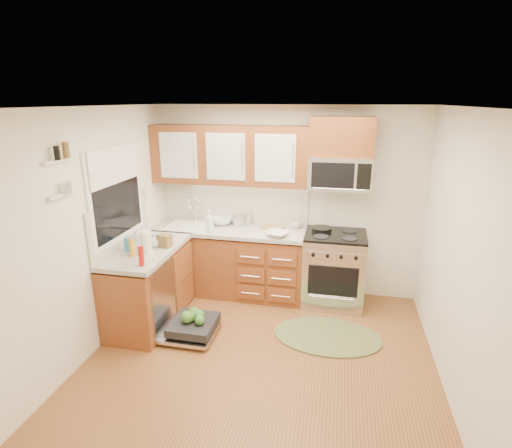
% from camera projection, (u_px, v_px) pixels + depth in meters
% --- Properties ---
extents(floor, '(3.50, 3.50, 0.00)m').
position_uv_depth(floor, '(260.00, 361.00, 4.08)').
color(floor, brown).
rests_on(floor, ground).
extents(ceiling, '(3.50, 3.50, 0.00)m').
position_uv_depth(ceiling, '(260.00, 107.00, 3.33)').
color(ceiling, white).
rests_on(ceiling, ground).
extents(wall_back, '(3.50, 0.04, 2.50)m').
position_uv_depth(wall_back, '(286.00, 202.00, 5.34)').
color(wall_back, silver).
rests_on(wall_back, ground).
extents(wall_front, '(3.50, 0.04, 2.50)m').
position_uv_depth(wall_front, '(192.00, 363.00, 2.07)').
color(wall_front, silver).
rests_on(wall_front, ground).
extents(wall_left, '(0.04, 3.50, 2.50)m').
position_uv_depth(wall_left, '(92.00, 234.00, 4.06)').
color(wall_left, silver).
rests_on(wall_left, ground).
extents(wall_right, '(0.04, 3.50, 2.50)m').
position_uv_depth(wall_right, '(463.00, 262.00, 3.35)').
color(wall_right, silver).
rests_on(wall_right, ground).
extents(base_cabinet_back, '(2.05, 0.60, 0.85)m').
position_uv_depth(base_cabinet_back, '(229.00, 263.00, 5.45)').
color(base_cabinet_back, brown).
rests_on(base_cabinet_back, ground).
extents(base_cabinet_left, '(0.60, 1.25, 0.85)m').
position_uv_depth(base_cabinet_left, '(149.00, 288.00, 4.73)').
color(base_cabinet_left, brown).
rests_on(base_cabinet_left, ground).
extents(countertop_back, '(2.07, 0.64, 0.05)m').
position_uv_depth(countertop_back, '(228.00, 230.00, 5.30)').
color(countertop_back, '#A9A49A').
rests_on(countertop_back, base_cabinet_back).
extents(countertop_left, '(0.64, 1.27, 0.05)m').
position_uv_depth(countertop_left, '(146.00, 250.00, 4.59)').
color(countertop_left, '#A9A49A').
rests_on(countertop_left, base_cabinet_left).
extents(backsplash_back, '(2.05, 0.02, 0.57)m').
position_uv_depth(backsplash_back, '(234.00, 202.00, 5.48)').
color(backsplash_back, beige).
rests_on(backsplash_back, ground).
extents(backsplash_left, '(0.02, 1.25, 0.57)m').
position_uv_depth(backsplash_left, '(120.00, 223.00, 4.55)').
color(backsplash_left, beige).
rests_on(backsplash_left, ground).
extents(upper_cabinets, '(2.05, 0.35, 0.75)m').
position_uv_depth(upper_cabinets, '(229.00, 155.00, 5.13)').
color(upper_cabinets, brown).
rests_on(upper_cabinets, ground).
extents(cabinet_over_mw, '(0.76, 0.35, 0.47)m').
position_uv_depth(cabinet_over_mw, '(342.00, 137.00, 4.77)').
color(cabinet_over_mw, brown).
rests_on(cabinet_over_mw, ground).
extents(range, '(0.76, 0.64, 0.95)m').
position_uv_depth(range, '(334.00, 269.00, 5.13)').
color(range, silver).
rests_on(range, ground).
extents(microwave, '(0.76, 0.38, 0.40)m').
position_uv_depth(microwave, '(340.00, 173.00, 4.88)').
color(microwave, silver).
rests_on(microwave, ground).
extents(sink, '(0.62, 0.50, 0.26)m').
position_uv_depth(sink, '(191.00, 235.00, 5.41)').
color(sink, white).
rests_on(sink, ground).
extents(dishwasher, '(0.70, 0.60, 0.20)m').
position_uv_depth(dishwasher, '(190.00, 327.00, 4.50)').
color(dishwasher, silver).
rests_on(dishwasher, ground).
extents(window, '(0.03, 1.05, 1.05)m').
position_uv_depth(window, '(116.00, 194.00, 4.43)').
color(window, white).
rests_on(window, ground).
extents(window_blind, '(0.02, 0.96, 0.40)m').
position_uv_depth(window_blind, '(115.00, 165.00, 4.33)').
color(window_blind, white).
rests_on(window_blind, ground).
extents(shelf_upper, '(0.04, 0.40, 0.03)m').
position_uv_depth(shelf_upper, '(60.00, 160.00, 3.48)').
color(shelf_upper, white).
rests_on(shelf_upper, ground).
extents(shelf_lower, '(0.04, 0.40, 0.03)m').
position_uv_depth(shelf_lower, '(64.00, 194.00, 3.57)').
color(shelf_lower, white).
rests_on(shelf_lower, ground).
extents(rug, '(1.41, 1.17, 0.02)m').
position_uv_depth(rug, '(327.00, 336.00, 4.49)').
color(rug, olive).
rests_on(rug, ground).
extents(skillet, '(0.27, 0.27, 0.05)m').
position_uv_depth(skillet, '(322.00, 229.00, 5.10)').
color(skillet, black).
rests_on(skillet, range).
extents(stock_pot, '(0.21, 0.21, 0.11)m').
position_uv_depth(stock_pot, '(239.00, 221.00, 5.40)').
color(stock_pot, silver).
rests_on(stock_pot, countertop_back).
extents(cutting_board, '(0.33, 0.26, 0.02)m').
position_uv_depth(cutting_board, '(272.00, 228.00, 5.28)').
color(cutting_board, '#A7884C').
rests_on(cutting_board, countertop_back).
extents(canister, '(0.10, 0.10, 0.16)m').
position_uv_depth(canister, '(249.00, 219.00, 5.42)').
color(canister, silver).
rests_on(canister, countertop_back).
extents(paper_towel_roll, '(0.14, 0.14, 0.26)m').
position_uv_depth(paper_towel_roll, '(146.00, 242.00, 4.40)').
color(paper_towel_roll, white).
rests_on(paper_towel_roll, countertop_left).
extents(mustard_bottle, '(0.08, 0.08, 0.20)m').
position_uv_depth(mustard_bottle, '(132.00, 248.00, 4.33)').
color(mustard_bottle, gold).
rests_on(mustard_bottle, countertop_left).
extents(red_bottle, '(0.07, 0.07, 0.21)m').
position_uv_depth(red_bottle, '(141.00, 256.00, 4.07)').
color(red_bottle, '#AD140E').
rests_on(red_bottle, countertop_left).
extents(wooden_box, '(0.17, 0.14, 0.15)m').
position_uv_depth(wooden_box, '(165.00, 241.00, 4.60)').
color(wooden_box, brown).
rests_on(wooden_box, countertop_left).
extents(blue_carton, '(0.11, 0.09, 0.15)m').
position_uv_depth(blue_carton, '(129.00, 244.00, 4.48)').
color(blue_carton, teal).
rests_on(blue_carton, countertop_left).
extents(bowl_a, '(0.34, 0.34, 0.06)m').
position_uv_depth(bowl_a, '(277.00, 234.00, 4.97)').
color(bowl_a, '#999999').
rests_on(bowl_a, countertop_back).
extents(bowl_b, '(0.30, 0.30, 0.09)m').
position_uv_depth(bowl_b, '(221.00, 221.00, 5.45)').
color(bowl_b, '#999999').
rests_on(bowl_b, countertop_back).
extents(cup, '(0.15, 0.15, 0.10)m').
position_uv_depth(cup, '(297.00, 224.00, 5.30)').
color(cup, '#999999').
rests_on(cup, countertop_back).
extents(soap_bottle_a, '(0.12, 0.12, 0.28)m').
position_uv_depth(soap_bottle_a, '(210.00, 221.00, 5.12)').
color(soap_bottle_a, '#999999').
rests_on(soap_bottle_a, countertop_back).
extents(soap_bottle_b, '(0.11, 0.11, 0.19)m').
position_uv_depth(soap_bottle_b, '(137.00, 236.00, 4.71)').
color(soap_bottle_b, '#999999').
rests_on(soap_bottle_b, countertop_left).
extents(soap_bottle_c, '(0.17, 0.17, 0.17)m').
position_uv_depth(soap_bottle_c, '(154.00, 240.00, 4.61)').
color(soap_bottle_c, '#999999').
rests_on(soap_bottle_c, countertop_left).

